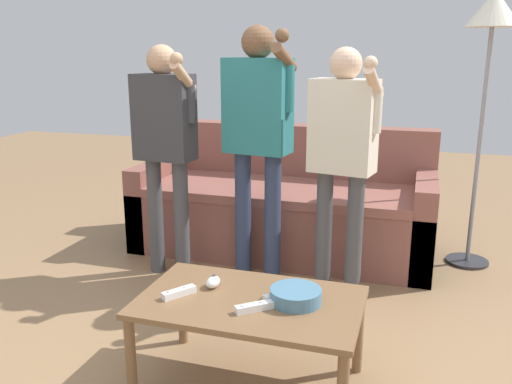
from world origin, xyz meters
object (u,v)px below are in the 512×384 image
Objects in this scene: coffee_table at (250,310)px; floor_lamp at (492,31)px; player_right at (342,145)px; game_remote_wand_near at (280,296)px; player_left at (165,135)px; game_remote_wand_spare at (179,292)px; snack_bowl at (296,296)px; game_remote_wand_far at (255,307)px; couch at (284,207)px; game_remote_nunchuk at (213,282)px; player_center at (258,125)px.

floor_lamp is at bearing 60.67° from coffee_table.
game_remote_wand_near is at bearing -95.64° from player_right.
floor_lamp is at bearing 22.09° from player_left.
player_left reaches higher than game_remote_wand_spare.
snack_bowl is 0.18m from game_remote_wand_far.
player_right is at bearing -0.03° from player_left.
game_remote_wand_spare reaches higher than coffee_table.
snack_bowl is 1.47× the size of game_remote_wand_spare.
game_remote_wand_near is (0.99, -0.98, -0.49)m from player_left.
game_remote_wand_far is (-0.07, -0.13, -0.00)m from game_remote_wand_near.
game_remote_wand_near is 0.93× the size of game_remote_wand_spare.
game_remote_wand_near and game_remote_wand_spare have the same top height.
player_right is at bearing 77.96° from coffee_table.
couch is at bearing 89.55° from game_remote_wand_spare.
snack_bowl is at bearing 9.89° from game_remote_wand_spare.
game_remote_wand_spare is (-0.48, -0.08, -0.01)m from snack_bowl.
snack_bowl is at bearing -5.95° from game_remote_nunchuk.
couch is 1.83m from game_remote_wand_far.
player_center is at bearing -153.31° from floor_lamp.
player_center is 10.72× the size of game_remote_wand_spare.
couch reaches higher than game_remote_wand_far.
player_center is at bearing 114.46° from snack_bowl.
snack_bowl is 1.58× the size of game_remote_wand_near.
snack_bowl is 2.41× the size of game_remote_nunchuk.
game_remote_wand_spare is (-0.11, -0.12, -0.01)m from game_remote_nunchuk.
floor_lamp is (0.81, 1.74, 1.08)m from snack_bowl.
player_right is at bearing -54.16° from couch.
floor_lamp is 1.14× the size of player_center.
coffee_table is at bearing -80.61° from couch.
player_left is 9.82× the size of game_remote_wand_far.
player_center reaches higher than game_remote_wand_spare.
player_left is at bearing 137.05° from snack_bowl.
game_remote_nunchuk is at bearing 49.51° from game_remote_wand_spare.
player_center is (0.56, 0.10, 0.07)m from player_left.
floor_lamp is at bearing 65.15° from snack_bowl.
game_remote_wand_near is at bearing -44.56° from player_left.
game_remote_nunchuk is (-0.38, 0.04, -0.01)m from snack_bowl.
player_center is 1.30m from game_remote_wand_spare.
game_remote_wand_near is 0.15m from game_remote_wand_far.
player_center is 10.54× the size of game_remote_wand_far.
game_remote_wand_far is (0.33, -1.79, 0.12)m from couch.
coffee_table is at bearing 10.71° from game_remote_wand_spare.
coffee_table is 1.45m from player_left.
couch is 1.72m from game_remote_wand_near.
game_remote_wand_far is (0.05, -0.09, 0.07)m from coffee_table.
game_remote_wand_near is (-0.88, -1.73, -1.10)m from floor_lamp.
game_remote_wand_far is at bearing -61.38° from coffee_table.
game_remote_wand_far is 0.35m from game_remote_wand_spare.
couch is 1.34× the size of player_center.
coffee_table is 0.60× the size of player_center.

